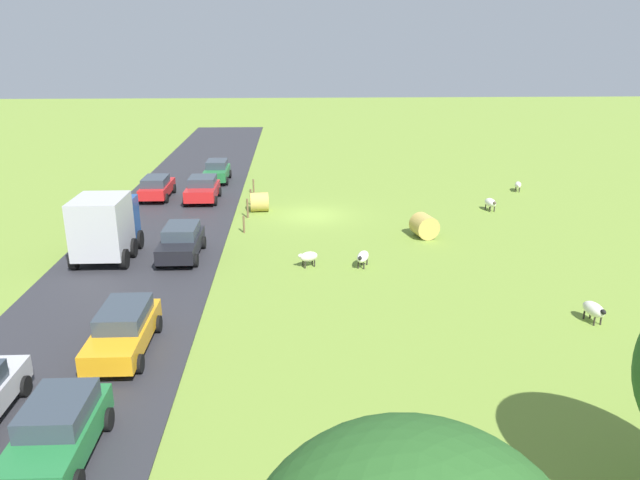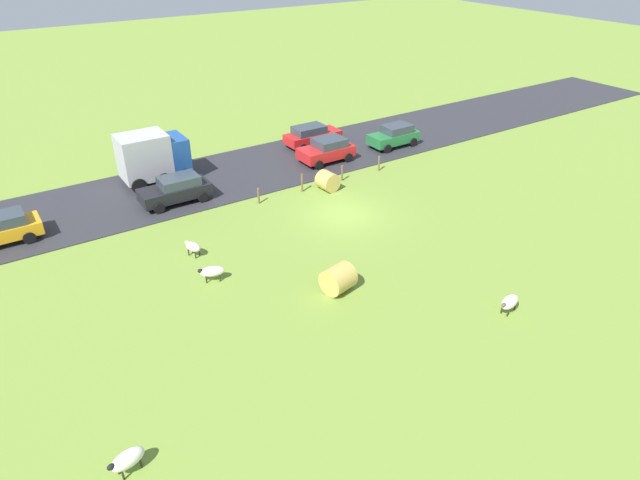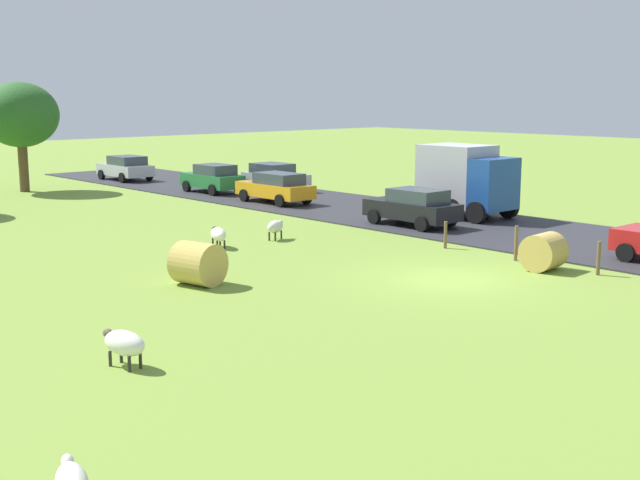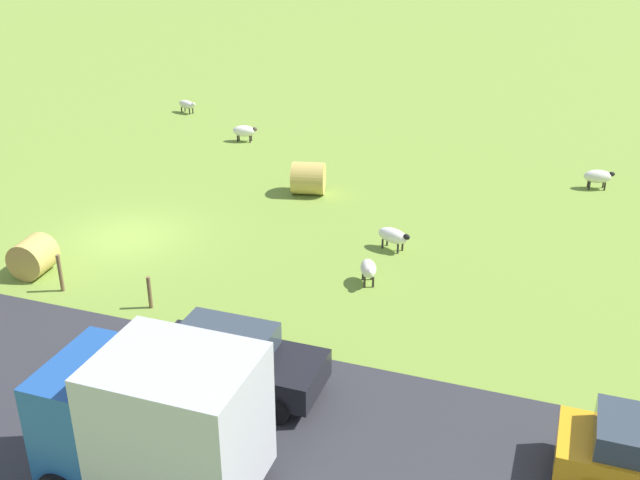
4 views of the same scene
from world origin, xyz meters
name	(u,v)px [view 4 (image 4 of 4)]	position (x,y,z in m)	size (l,w,h in m)	color
ground_plane	(126,237)	(0.00, 0.00, 0.00)	(160.00, 160.00, 0.00)	olive
sheep_0	(393,236)	(-2.12, 9.16, 0.51)	(0.87, 1.29, 0.77)	white
sheep_1	(187,105)	(-15.09, -5.71, 0.47)	(0.80, 1.28, 0.69)	silver
sheep_2	(368,269)	(0.52, 9.04, 0.52)	(1.07, 0.79, 0.77)	silver
sheep_3	(598,176)	(-10.45, 15.61, 0.53)	(0.76, 1.25, 0.81)	silver
sheep_4	(244,131)	(-11.47, -0.63, 0.52)	(0.73, 1.26, 0.79)	white
hay_bale_0	(308,178)	(-6.06, 4.65, 0.65)	(1.30, 1.30, 1.30)	tan
hay_bale_1	(33,257)	(3.40, -1.15, 0.61)	(1.21, 1.21, 1.15)	tan
fence_post_2	(60,273)	(4.05, 0.36, 0.61)	(0.12, 0.12, 1.21)	brown
fence_post_3	(150,292)	(4.05, 3.44, 0.50)	(0.12, 0.12, 1.01)	brown
truck_0	(156,422)	(10.52, 7.59, 1.80)	(2.67, 4.19, 3.27)	#1E4C99
car_3	(234,359)	(6.87, 7.50, 0.89)	(2.03, 4.19, 1.59)	black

